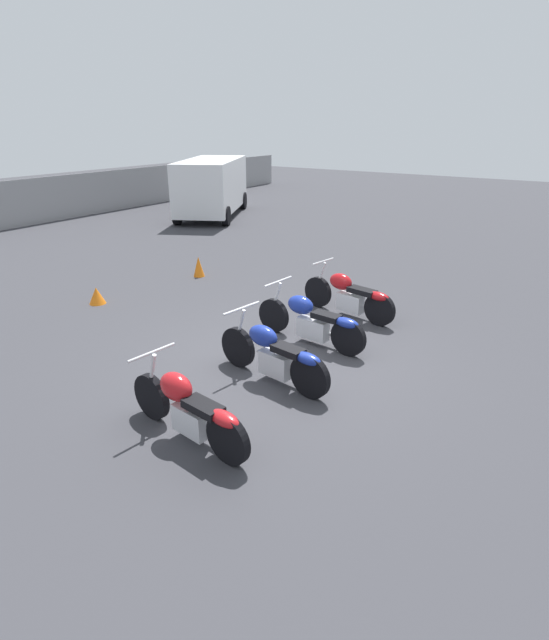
# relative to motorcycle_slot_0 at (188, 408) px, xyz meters

# --- Properties ---
(ground_plane) EXTENTS (60.00, 60.00, 0.00)m
(ground_plane) POSITION_rel_motorcycle_slot_0_xyz_m (2.44, 0.24, -0.43)
(ground_plane) COLOR #38383D
(motorcycle_slot_0) EXTENTS (0.68, 2.01, 0.98)m
(motorcycle_slot_0) POSITION_rel_motorcycle_slot_0_xyz_m (0.00, 0.00, 0.00)
(motorcycle_slot_0) COLOR black
(motorcycle_slot_0) RESTS_ON ground_plane
(motorcycle_slot_1) EXTENTS (0.73, 2.05, 1.01)m
(motorcycle_slot_1) POSITION_rel_motorcycle_slot_0_xyz_m (1.76, -0.04, 0.00)
(motorcycle_slot_1) COLOR black
(motorcycle_slot_1) RESTS_ON ground_plane
(motorcycle_slot_2) EXTENTS (0.74, 2.19, 0.99)m
(motorcycle_slot_2) POSITION_rel_motorcycle_slot_0_xyz_m (3.24, 0.18, -0.01)
(motorcycle_slot_2) COLOR black
(motorcycle_slot_2) RESTS_ON ground_plane
(motorcycle_slot_3) EXTENTS (0.70, 2.09, 1.00)m
(motorcycle_slot_3) POSITION_rel_motorcycle_slot_0_xyz_m (4.78, 0.20, -0.00)
(motorcycle_slot_3) COLOR black
(motorcycle_slot_3) RESTS_ON ground_plane
(parked_van) EXTENTS (5.29, 4.00, 2.17)m
(parked_van) POSITION_rel_motorcycle_slot_0_xyz_m (11.78, 9.55, 0.78)
(parked_van) COLOR white
(parked_van) RESTS_ON ground_plane
(traffic_cone_near) EXTENTS (0.27, 0.27, 0.49)m
(traffic_cone_near) POSITION_rel_motorcycle_slot_0_xyz_m (5.18, 4.45, -0.18)
(traffic_cone_near) COLOR orange
(traffic_cone_near) RESTS_ON ground_plane
(traffic_cone_far) EXTENTS (0.34, 0.34, 0.35)m
(traffic_cone_far) POSITION_rel_motorcycle_slot_0_xyz_m (2.50, 4.91, -0.25)
(traffic_cone_far) COLOR orange
(traffic_cone_far) RESTS_ON ground_plane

